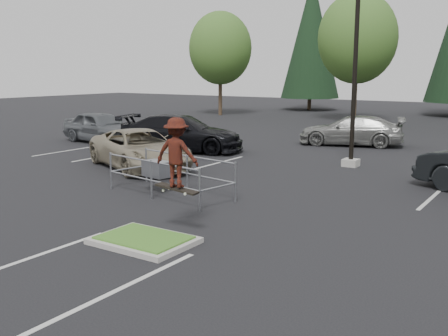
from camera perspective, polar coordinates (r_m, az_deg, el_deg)
The scene contains 13 objects.
ground at distance 12.17m, azimuth -8.69°, elevation -8.10°, with size 120.00×120.00×0.00m, color black.
grass_median at distance 12.15m, azimuth -8.70°, elevation -7.75°, with size 2.20×1.60×0.16m.
stall_lines at distance 17.61m, azimuth 1.20°, elevation -2.13°, with size 22.62×17.60×0.01m.
light_pole at distance 21.78m, azimuth 14.14°, elevation 12.06°, with size 0.70×0.60×10.12m.
decid_a at distance 46.42m, azimuth -0.40°, elevation 12.67°, with size 5.44×5.44×8.91m.
decid_b at distance 41.47m, azimuth 14.31°, elevation 13.25°, with size 5.89×5.89×9.64m.
conif_a at distance 53.28m, azimuth 9.48°, elevation 13.89°, with size 5.72×5.72×13.00m.
cart_corral at distance 16.86m, azimuth -7.01°, elevation -0.14°, with size 4.48×2.25×1.22m.
skateboarder at distance 12.33m, azimuth -5.20°, elevation 1.63°, with size 1.16×0.81×1.79m.
car_l_tan at distance 21.32m, azimuth -9.16°, elevation 2.09°, with size 2.59×5.61×1.56m, color gray.
car_l_black at distance 25.67m, azimuth -4.85°, elevation 3.83°, with size 2.47×6.07×1.76m, color black.
car_l_grey at distance 29.38m, azimuth -13.34°, elevation 4.37°, with size 2.00×4.97×1.69m, color #52565B.
car_far_silver at distance 28.30m, azimuth 13.82°, elevation 3.98°, with size 2.17×5.34×1.55m, color gray.
Camera 1 is at (7.80, -8.51, 3.87)m, focal length 42.00 mm.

